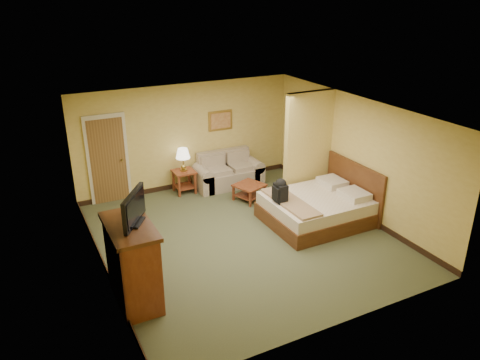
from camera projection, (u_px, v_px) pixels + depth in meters
floor at (243, 237)px, 9.48m from camera, size 6.00×6.00×0.00m
ceiling at (243, 112)px, 8.48m from camera, size 6.00×6.00×0.00m
back_wall at (187, 137)px, 11.45m from camera, size 5.50×0.02×2.60m
left_wall at (97, 206)px, 7.83m from camera, size 0.02×6.00×2.60m
right_wall at (355, 156)px, 10.13m from camera, size 0.02×6.00×2.60m
partition at (308, 148)px, 10.64m from camera, size 1.20×0.15×2.60m
door at (108, 160)px, 10.70m from camera, size 0.94×0.16×2.10m
baseboard at (189, 183)px, 11.92m from camera, size 5.50×0.02×0.12m
loveseat at (228, 175)px, 11.87m from camera, size 1.71×0.80×0.87m
side_table at (184, 178)px, 11.41m from camera, size 0.51×0.51×0.56m
table_lamp at (183, 154)px, 11.17m from camera, size 0.34×0.34×0.57m
coffee_table at (249, 189)px, 11.02m from camera, size 0.79×0.79×0.40m
wall_picture at (220, 121)px, 11.69m from camera, size 0.64×0.04×0.50m
dresser at (133, 263)px, 7.33m from camera, size 0.67×1.28×1.37m
tv at (134, 209)px, 7.02m from camera, size 0.52×0.73×0.51m
bed at (320, 207)px, 10.03m from camera, size 2.15×1.83×1.18m
backpack at (281, 190)px, 9.56m from camera, size 0.24×0.30×0.52m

